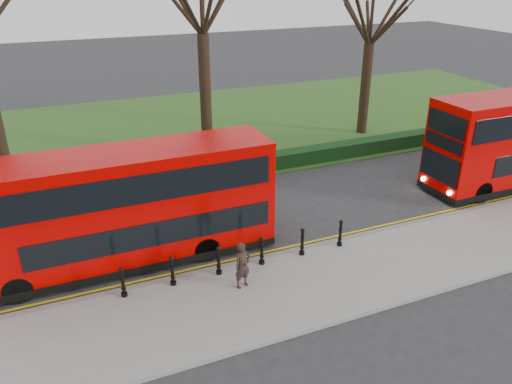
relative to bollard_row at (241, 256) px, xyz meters
name	(u,v)px	position (x,y,z in m)	size (l,w,h in m)	color
ground	(241,250)	(0.53, 1.35, -0.65)	(120.00, 120.00, 0.00)	#28282B
pavement	(275,293)	(0.53, -1.65, -0.57)	(60.00, 4.00, 0.15)	gray
kerb	(251,262)	(0.53, 0.35, -0.57)	(60.00, 0.25, 0.16)	slate
grass_verge	(152,133)	(0.53, 16.35, -0.62)	(60.00, 18.00, 0.06)	#2E521B
hedge	(189,174)	(0.53, 8.15, -0.25)	(60.00, 0.90, 0.80)	black
yellow_line_outer	(248,259)	(0.53, 0.65, -0.64)	(60.00, 0.10, 0.01)	yellow
yellow_line_inner	(246,257)	(0.53, 0.85, -0.64)	(60.00, 0.10, 0.01)	yellow
tree_right	(372,12)	(12.53, 11.35, 6.48)	(6.29, 6.29, 9.83)	black
bollard_row	(241,256)	(0.00, 0.00, 0.00)	(7.99, 0.15, 1.00)	black
bus_lead	(124,209)	(-3.35, 2.20, 1.41)	(10.26, 2.36, 4.08)	#B10100
pedestrian	(242,265)	(-0.31, -0.97, 0.29)	(0.58, 0.38, 1.58)	#2D1F1C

